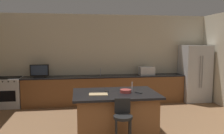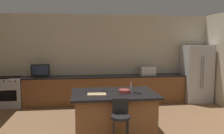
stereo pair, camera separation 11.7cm
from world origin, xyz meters
name	(u,v)px [view 2 (the right image)]	position (x,y,z in m)	size (l,w,h in m)	color
wall_back	(107,58)	(0.00, 5.01, 1.44)	(7.41, 0.12, 2.88)	beige
counter_back	(106,90)	(-0.07, 4.63, 0.45)	(5.15, 0.62, 0.90)	brown
kitchen_island	(114,113)	(-0.18, 2.03, 0.47)	(1.76, 1.20, 0.92)	black
refrigerator	(196,73)	(2.95, 4.54, 0.94)	(0.89, 0.82, 1.87)	#B7BABF
range_oven	(11,92)	(-3.02, 4.63, 0.46)	(0.74, 0.63, 0.92)	#B7BABF
microwave	(147,71)	(1.30, 4.63, 1.04)	(0.48, 0.36, 0.28)	#B7BABF
tv_monitor	(40,71)	(-2.11, 4.58, 1.08)	(0.56, 0.16, 0.40)	black
sink_faucet_back	(101,72)	(-0.22, 4.73, 1.02)	(0.02, 0.02, 0.24)	#B2B2B7
sink_faucet_island	(131,87)	(0.18, 2.03, 1.03)	(0.02, 0.02, 0.22)	#B2B2B7
bar_stool_center	(121,121)	(-0.18, 1.24, 0.58)	(0.34, 0.35, 0.97)	black
fruit_bowl	(124,91)	(0.03, 1.99, 0.96)	(0.23, 0.23, 0.07)	#993833
cell_phone	(105,91)	(-0.36, 2.17, 0.93)	(0.07, 0.15, 0.01)	black
tv_remote	(137,93)	(0.29, 1.91, 0.93)	(0.04, 0.17, 0.02)	black
cutting_board	(97,94)	(-0.55, 1.88, 0.93)	(0.37, 0.23, 0.02)	tan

